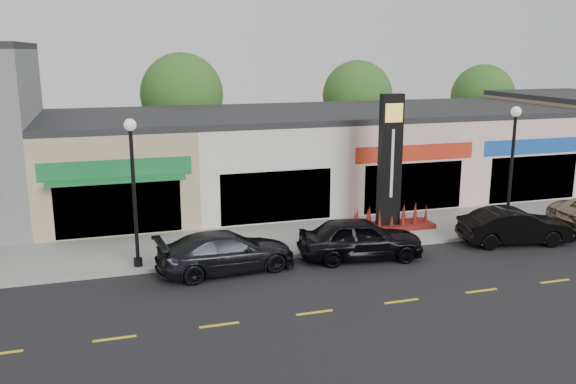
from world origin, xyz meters
The scene contains 17 objects.
ground centered at (0.00, 0.00, 0.00)m, with size 120.00×120.00×0.00m, color black.
sidewalk centered at (0.00, 4.35, 0.07)m, with size 52.00×4.30×0.15m, color gray.
curb centered at (0.00, 2.10, 0.07)m, with size 52.00×0.20×0.15m, color gray.
shop_beige centered at (-8.50, 11.46, 2.40)m, with size 7.00×10.85×4.80m.
shop_cream centered at (-1.50, 11.47, 2.40)m, with size 7.00×10.01×4.80m.
shop_pink_w centered at (5.50, 11.47, 2.40)m, with size 7.00×10.01×4.80m.
shop_pink_e centered at (12.50, 11.47, 2.40)m, with size 7.00×10.01×4.80m.
shop_tan centered at (19.50, 11.48, 2.65)m, with size 7.00×10.01×5.30m.
tree_rear_west centered at (-4.00, 19.50, 5.22)m, with size 5.20×5.20×7.83m.
tree_rear_mid centered at (8.00, 19.50, 4.88)m, with size 4.80×4.80×7.29m.
tree_rear_east centered at (18.00, 19.50, 4.63)m, with size 4.60×4.60×6.94m.
lamp_west_near centered at (-8.00, 2.50, 3.48)m, with size 0.44×0.44×5.47m.
lamp_east_near centered at (8.00, 2.50, 3.48)m, with size 0.44×0.44×5.47m.
pylon_sign centered at (3.00, 4.20, 2.27)m, with size 4.20×1.30×6.00m.
car_dark_sedan centered at (-4.89, 1.42, 0.74)m, with size 5.12×2.08×1.49m, color black.
car_black_sedan centered at (0.38, 1.26, 0.82)m, with size 4.83×1.94×1.64m, color black.
car_black_conv centered at (7.34, 1.09, 0.75)m, with size 4.58×1.60×1.51m, color black.
Camera 1 is at (-8.92, -19.58, 7.99)m, focal length 38.00 mm.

